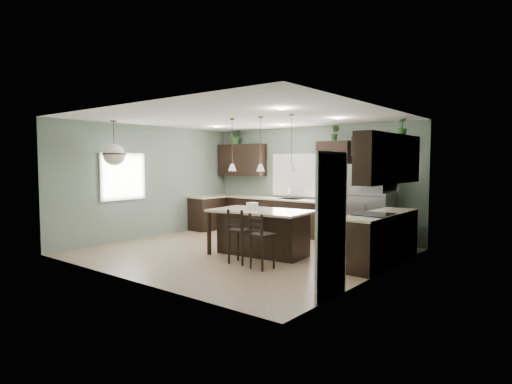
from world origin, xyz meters
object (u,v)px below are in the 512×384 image
object	(u,v)px
serving_dish	(252,206)
plant_back_left	(236,136)
refrigerator	(372,205)
kitchen_island	(260,233)
bar_stool_center	(240,236)
bar_stool_right	(262,241)

from	to	relation	value
serving_dish	plant_back_left	world-z (taller)	plant_back_left
refrigerator	plant_back_left	xyz separation A→B (m)	(-4.21, 0.16, 1.72)
kitchen_island	bar_stool_center	xyz separation A→B (m)	(0.13, -0.79, 0.05)
refrigerator	bar_stool_center	bearing A→B (deg)	-111.07
refrigerator	plant_back_left	world-z (taller)	plant_back_left
kitchen_island	serving_dish	xyz separation A→B (m)	(-0.20, -0.02, 0.53)
kitchen_island	serving_dish	bearing A→B (deg)	180.00
bar_stool_center	bar_stool_right	bearing A→B (deg)	-14.11
plant_back_left	refrigerator	bearing A→B (deg)	-2.22
refrigerator	bar_stool_right	world-z (taller)	refrigerator
bar_stool_right	plant_back_left	distance (m)	5.37
bar_stool_right	plant_back_left	bearing A→B (deg)	143.30
serving_dish	bar_stool_right	xyz separation A→B (m)	(0.91, -0.84, -0.50)
refrigerator	kitchen_island	size ratio (longest dim) A/B	0.93
bar_stool_center	bar_stool_right	xyz separation A→B (m)	(0.58, -0.07, -0.01)
serving_dish	bar_stool_center	xyz separation A→B (m)	(0.33, -0.77, -0.48)
kitchen_island	serving_dish	distance (m)	0.57
plant_back_left	bar_stool_center	bearing A→B (deg)	-48.02
bar_stool_center	bar_stool_right	distance (m)	0.58
serving_dish	bar_stool_center	world-z (taller)	serving_dish
kitchen_island	bar_stool_center	distance (m)	0.80
serving_dish	plant_back_left	size ratio (longest dim) A/B	0.50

